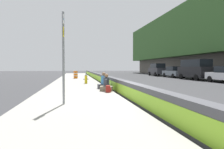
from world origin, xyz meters
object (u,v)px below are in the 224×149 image
(route_sign_post, at_px, (63,51))
(seated_person_foreground, at_px, (106,85))
(parked_car_far, at_px, (157,69))
(parked_car_fourth, at_px, (195,69))
(construction_barrel, at_px, (76,75))
(parked_car_midline, at_px, (174,72))
(fire_hydrant, at_px, (86,78))
(backpack, at_px, (108,89))
(seated_person_middle, at_px, (104,83))

(route_sign_post, distance_m, seated_person_foreground, 4.98)
(parked_car_far, bearing_deg, parked_car_fourth, -179.11)
(construction_barrel, bearing_deg, parked_car_midline, -81.69)
(seated_person_foreground, distance_m, parked_car_fourth, 17.07)
(fire_hydrant, xyz_separation_m, parked_car_far, (16.64, -13.86, 0.60))
(fire_hydrant, bearing_deg, route_sign_post, 172.04)
(seated_person_foreground, distance_m, parked_car_midline, 21.00)
(route_sign_post, distance_m, parked_car_far, 30.52)
(backpack, bearing_deg, route_sign_post, 145.05)
(fire_hydrant, bearing_deg, parked_car_midline, -52.65)
(parked_car_fourth, relative_size, parked_car_far, 1.06)
(backpack, distance_m, parked_car_midline, 21.60)
(seated_person_foreground, height_order, construction_barrel, seated_person_foreground)
(backpack, height_order, parked_car_far, parked_car_far)
(route_sign_post, relative_size, parked_car_far, 0.74)
(fire_hydrant, relative_size, backpack, 2.20)
(backpack, bearing_deg, seated_person_foreground, -0.93)
(route_sign_post, height_order, construction_barrel, route_sign_post)
(parked_car_fourth, height_order, parked_car_midline, parked_car_fourth)
(backpack, bearing_deg, fire_hydrant, 8.19)
(parked_car_fourth, relative_size, parked_car_midline, 1.14)
(seated_person_middle, bearing_deg, parked_car_midline, -40.81)
(construction_barrel, height_order, parked_car_midline, parked_car_midline)
(route_sign_post, xyz_separation_m, backpack, (3.30, -2.30, -1.88))
(fire_hydrant, xyz_separation_m, parked_car_midline, (10.69, -14.01, 0.27))
(seated_person_middle, xyz_separation_m, backpack, (-2.09, 0.04, -0.15))
(construction_barrel, bearing_deg, parked_car_fourth, -102.55)
(seated_person_foreground, height_order, backpack, seated_person_foreground)
(backpack, height_order, parked_car_midline, parked_car_midline)
(fire_hydrant, distance_m, parked_car_far, 21.66)
(route_sign_post, relative_size, backpack, 9.00)
(route_sign_post, bearing_deg, seated_person_middle, -23.50)
(fire_hydrant, bearing_deg, construction_barrel, 6.05)
(seated_person_foreground, height_order, parked_car_midline, parked_car_midline)
(route_sign_post, distance_m, construction_barrel, 18.38)
(seated_person_middle, xyz_separation_m, construction_barrel, (12.92, 1.87, 0.13))
(parked_car_fourth, xyz_separation_m, parked_car_midline, (5.51, 0.02, -0.49))
(backpack, distance_m, parked_car_far, 26.51)
(route_sign_post, height_order, seated_person_foreground, route_sign_post)
(seated_person_middle, distance_m, parked_car_far, 24.69)
(route_sign_post, xyz_separation_m, parked_car_far, (26.43, -15.23, -1.03))
(seated_person_foreground, xyz_separation_m, construction_barrel, (14.25, 1.85, 0.15))
(seated_person_foreground, distance_m, construction_barrel, 14.37)
(route_sign_post, distance_m, parked_car_fourth, 21.50)
(construction_barrel, bearing_deg, backpack, -173.02)
(fire_hydrant, height_order, parked_car_midline, parked_car_midline)
(seated_person_foreground, bearing_deg, parked_car_far, -29.99)
(parked_car_midline, height_order, parked_car_far, parked_car_far)
(route_sign_post, xyz_separation_m, fire_hydrant, (9.79, -1.37, -1.62))
(construction_barrel, height_order, parked_car_far, parked_car_far)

